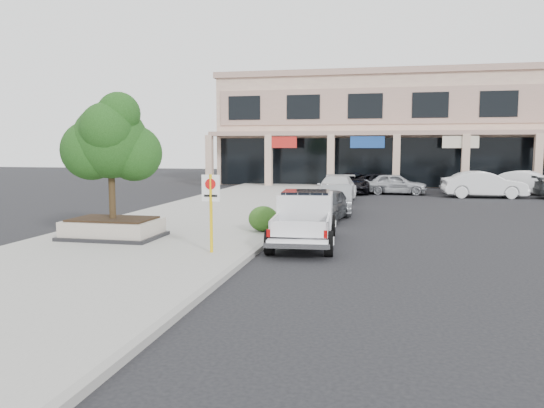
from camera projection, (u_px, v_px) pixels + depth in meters
The scene contains 18 objects.
ground at pixel (301, 262), 15.03m from camera, with size 120.00×120.00×0.00m, color black.
sidewalk at pixel (193, 223), 22.01m from camera, with size 8.00×52.00×0.15m, color gray.
curb at pixel (287, 226), 21.17m from camera, with size 0.20×52.00×0.15m, color gray.
strip_mall at pixel (455, 129), 45.79m from camera, with size 40.55×12.43×9.50m.
planter at pixel (113, 228), 18.09m from camera, with size 3.20×2.20×0.68m.
planter_tree at pixel (116, 142), 17.90m from camera, with size 2.90×2.55×4.00m.
no_parking_sign at pixel (211, 202), 15.46m from camera, with size 0.55×0.09×2.30m.
hedge at pixel (263, 219), 19.45m from camera, with size 1.10×0.99×0.94m, color #1F4814.
pickup_truck at pixel (304, 219), 17.59m from camera, with size 2.03×5.49×1.73m, color white, non-canonical shape.
curb_car_a at pixel (326, 205), 23.34m from camera, with size 1.65×4.11×1.40m, color #313437.
curb_car_b at pixel (337, 199), 25.95m from camera, with size 1.48×4.23×1.39m, color gray.
curb_car_c at pixel (336, 189), 31.44m from camera, with size 2.15×5.29×1.53m, color silver.
curb_car_d at pixel (353, 183), 37.19m from camera, with size 2.34×5.08×1.41m, color black.
lot_car_a at pixel (395, 184), 36.18m from camera, with size 1.70×4.23×1.44m, color #A9ACB2.
lot_car_b at pixel (484, 185), 33.88m from camera, with size 1.78×5.10×1.68m, color silver.
lot_car_d at pixel (382, 183), 37.25m from camera, with size 2.29×4.97×1.38m, color black.
lot_car_e at pixel (476, 182), 36.68m from camera, with size 1.91×4.75×1.62m, color #9C9FA4.
lot_car_f at pixel (528, 183), 36.01m from camera, with size 1.70×4.87×1.61m, color white.
Camera 1 is at (2.32, -14.60, 3.25)m, focal length 35.00 mm.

